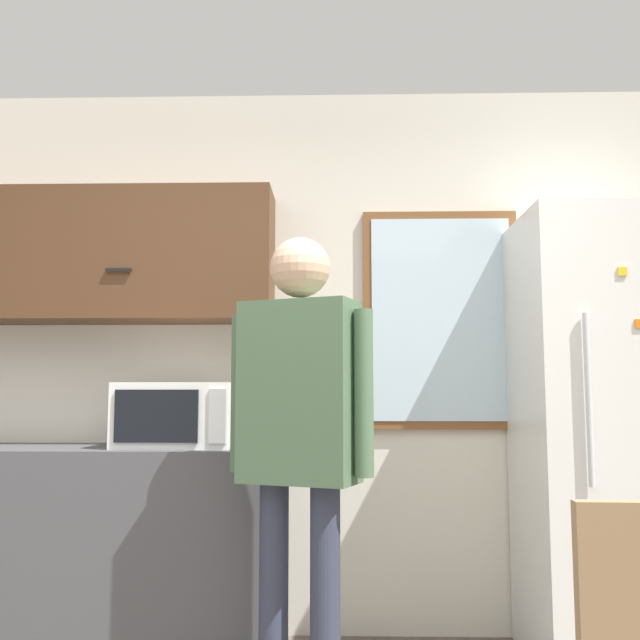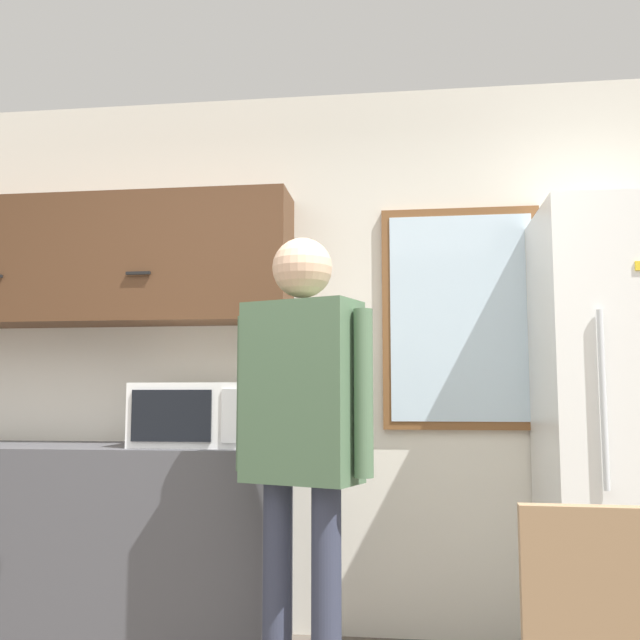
{
  "view_description": "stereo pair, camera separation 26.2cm",
  "coord_description": "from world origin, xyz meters",
  "views": [
    {
      "loc": [
        0.26,
        -1.46,
        1.14
      ],
      "look_at": [
        0.2,
        1.15,
        1.42
      ],
      "focal_mm": 40.0,
      "sensor_mm": 36.0,
      "label": 1
    },
    {
      "loc": [
        0.52,
        -1.44,
        1.14
      ],
      "look_at": [
        0.2,
        1.15,
        1.42
      ],
      "focal_mm": 40.0,
      "sensor_mm": 36.0,
      "label": 2
    }
  ],
  "objects": [
    {
      "name": "counter",
      "position": [
        -1.13,
        1.8,
        0.46
      ],
      "size": [
        2.15,
        0.58,
        0.91
      ],
      "color": "#4C4C51",
      "rests_on": "ground_plane"
    },
    {
      "name": "person",
      "position": [
        0.12,
        1.23,
        1.07
      ],
      "size": [
        0.55,
        0.36,
        1.75
      ],
      "rotation": [
        0.0,
        0.0,
        -0.36
      ],
      "color": "#33384C",
      "rests_on": "ground_plane"
    },
    {
      "name": "microwave",
      "position": [
        -0.47,
        1.77,
        1.06
      ],
      "size": [
        0.51,
        0.37,
        0.29
      ],
      "color": "white",
      "rests_on": "counter"
    },
    {
      "name": "window",
      "position": [
        0.78,
        2.07,
        1.52
      ],
      "size": [
        0.77,
        0.05,
        1.09
      ],
      "color": "brown"
    },
    {
      "name": "upper_cabinets",
      "position": [
        -1.13,
        1.93,
        1.82
      ],
      "size": [
        2.15,
        0.33,
        0.64
      ],
      "color": "#51331E"
    },
    {
      "name": "back_wall",
      "position": [
        0.0,
        2.12,
        1.35
      ],
      "size": [
        6.0,
        0.06,
        2.7
      ],
      "color": "silver",
      "rests_on": "ground_plane"
    },
    {
      "name": "refrigerator",
      "position": [
        1.45,
        1.74,
        0.97
      ],
      "size": [
        0.72,
        0.71,
        1.95
      ],
      "color": "white",
      "rests_on": "ground_plane"
    }
  ]
}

